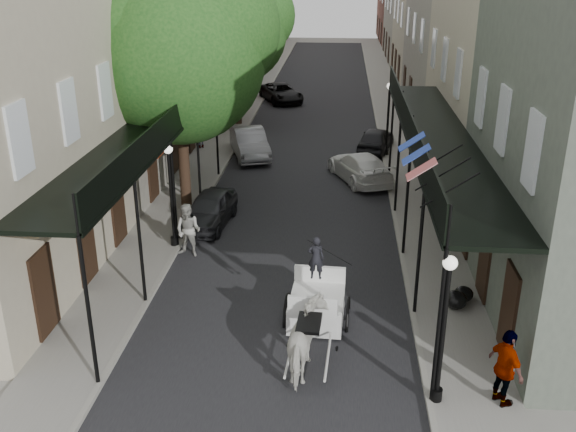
% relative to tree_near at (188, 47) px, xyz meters
% --- Properties ---
extents(ground, '(140.00, 140.00, 0.00)m').
position_rel_tree_near_xyz_m(ground, '(4.20, -10.18, -6.49)').
color(ground, gray).
rests_on(ground, ground).
extents(road, '(8.00, 90.00, 0.01)m').
position_rel_tree_near_xyz_m(road, '(4.20, 9.82, -6.48)').
color(road, black).
rests_on(road, ground).
extents(sidewalk_left, '(2.20, 90.00, 0.12)m').
position_rel_tree_near_xyz_m(sidewalk_left, '(-0.80, 9.82, -6.43)').
color(sidewalk_left, gray).
rests_on(sidewalk_left, ground).
extents(sidewalk_right, '(2.20, 90.00, 0.12)m').
position_rel_tree_near_xyz_m(sidewalk_right, '(9.20, 9.82, -6.43)').
color(sidewalk_right, gray).
rests_on(sidewalk_right, ground).
extents(building_row_left, '(5.00, 80.00, 10.50)m').
position_rel_tree_near_xyz_m(building_row_left, '(-4.40, 19.82, -1.24)').
color(building_row_left, '#A9A087').
rests_on(building_row_left, ground).
extents(building_row_right, '(5.00, 80.00, 10.50)m').
position_rel_tree_near_xyz_m(building_row_right, '(12.80, 19.82, -1.24)').
color(building_row_right, gray).
rests_on(building_row_right, ground).
extents(gallery_left, '(2.20, 18.05, 4.88)m').
position_rel_tree_near_xyz_m(gallery_left, '(-0.59, -3.20, -2.44)').
color(gallery_left, black).
rests_on(gallery_left, sidewalk_left).
extents(gallery_right, '(2.20, 18.05, 4.88)m').
position_rel_tree_near_xyz_m(gallery_right, '(8.99, -3.20, -2.44)').
color(gallery_right, black).
rests_on(gallery_right, sidewalk_right).
extents(tree_near, '(7.31, 6.80, 9.63)m').
position_rel_tree_near_xyz_m(tree_near, '(0.00, 0.00, 0.00)').
color(tree_near, '#382619').
rests_on(tree_near, sidewalk_left).
extents(tree_far, '(6.45, 6.00, 8.61)m').
position_rel_tree_near_xyz_m(tree_far, '(-0.05, 14.00, -0.65)').
color(tree_far, '#382619').
rests_on(tree_far, sidewalk_left).
extents(lamppost_right_near, '(0.32, 0.32, 3.71)m').
position_rel_tree_near_xyz_m(lamppost_right_near, '(8.30, -12.18, -4.44)').
color(lamppost_right_near, black).
rests_on(lamppost_right_near, sidewalk_right).
extents(lamppost_left, '(0.32, 0.32, 3.71)m').
position_rel_tree_near_xyz_m(lamppost_left, '(0.10, -4.18, -4.44)').
color(lamppost_left, black).
rests_on(lamppost_left, sidewalk_left).
extents(lamppost_right_far, '(0.32, 0.32, 3.71)m').
position_rel_tree_near_xyz_m(lamppost_right_far, '(8.30, 7.82, -4.44)').
color(lamppost_right_far, black).
rests_on(lamppost_right_far, sidewalk_right).
extents(horse, '(1.06, 2.13, 1.76)m').
position_rel_tree_near_xyz_m(horse, '(5.26, -11.15, -5.61)').
color(horse, silver).
rests_on(horse, ground).
extents(carriage, '(1.92, 2.67, 2.95)m').
position_rel_tree_near_xyz_m(carriage, '(5.39, -8.40, -5.34)').
color(carriage, black).
rests_on(carriage, ground).
extents(pedestrian_walking, '(1.08, 0.93, 1.90)m').
position_rel_tree_near_xyz_m(pedestrian_walking, '(0.77, -4.76, -5.54)').
color(pedestrian_walking, '#9D9C94').
rests_on(pedestrian_walking, ground).
extents(pedestrian_sidewalk_left, '(1.11, 1.09, 1.54)m').
position_rel_tree_near_xyz_m(pedestrian_sidewalk_left, '(-1.60, 8.27, -5.60)').
color(pedestrian_sidewalk_left, gray).
rests_on(pedestrian_sidewalk_left, sidewalk_left).
extents(pedestrian_sidewalk_right, '(0.90, 1.22, 1.93)m').
position_rel_tree_near_xyz_m(pedestrian_sidewalk_right, '(9.78, -12.18, -5.41)').
color(pedestrian_sidewalk_right, gray).
rests_on(pedestrian_sidewalk_right, sidewalk_right).
extents(car_left_near, '(1.91, 3.93, 1.29)m').
position_rel_tree_near_xyz_m(car_left_near, '(0.94, -1.98, -5.84)').
color(car_left_near, black).
rests_on(car_left_near, ground).
extents(car_left_mid, '(2.79, 4.70, 1.46)m').
position_rel_tree_near_xyz_m(car_left_mid, '(1.23, 7.19, -5.76)').
color(car_left_mid, gray).
rests_on(car_left_mid, ground).
extents(car_left_far, '(3.87, 5.11, 1.29)m').
position_rel_tree_near_xyz_m(car_left_far, '(1.60, 20.86, -5.84)').
color(car_left_far, black).
rests_on(car_left_far, ground).
extents(car_right_near, '(3.40, 4.94, 1.33)m').
position_rel_tree_near_xyz_m(car_right_near, '(6.84, 3.82, -5.82)').
color(car_right_near, silver).
rests_on(car_right_near, ground).
extents(car_right_far, '(2.34, 4.00, 1.28)m').
position_rel_tree_near_xyz_m(car_right_far, '(7.80, 8.82, -5.85)').
color(car_right_far, black).
rests_on(car_right_far, ground).
extents(trash_bags, '(0.91, 1.06, 0.55)m').
position_rel_tree_near_xyz_m(trash_bags, '(9.53, -7.70, -6.11)').
color(trash_bags, black).
rests_on(trash_bags, sidewalk_right).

